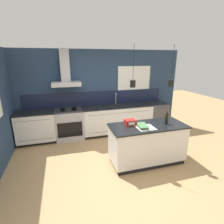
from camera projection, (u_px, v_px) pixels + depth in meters
name	position (u px, v px, depth m)	size (l,w,h in m)	color
ground_plane	(116.00, 163.00, 4.05)	(16.00, 16.00, 0.00)	tan
wall_back	(95.00, 91.00, 5.48)	(5.60, 2.25, 2.60)	navy
counter_run_left	(36.00, 127.00, 4.97)	(1.05, 0.64, 0.91)	black
counter_run_sink	(117.00, 119.00, 5.63)	(2.23, 0.64, 1.29)	black
oven_range	(69.00, 124.00, 5.21)	(0.80, 0.66, 0.91)	#B5B5BA
dishwasher	(156.00, 115.00, 6.01)	(0.61, 0.65, 0.91)	#4C4C51
kitchen_island	(147.00, 144.00, 4.00)	(1.71, 0.76, 0.91)	black
bottle_on_island	(167.00, 119.00, 3.91)	(0.07, 0.07, 0.30)	black
book_stack	(142.00, 126.00, 3.73)	(0.24, 0.36, 0.06)	olive
red_supply_box	(130.00, 122.00, 3.87)	(0.24, 0.19, 0.12)	red
paper_pile	(146.00, 128.00, 3.72)	(0.38, 0.35, 0.01)	silver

